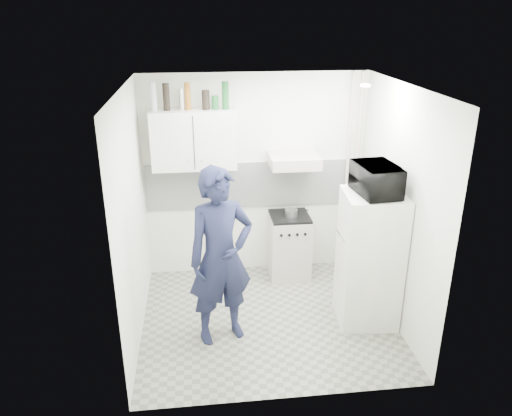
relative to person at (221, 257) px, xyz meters
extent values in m
plane|color=gray|center=(0.52, 0.24, -0.95)|extent=(2.80, 2.80, 0.00)
plane|color=white|center=(0.52, 0.24, 1.65)|extent=(2.80, 2.80, 0.00)
plane|color=white|center=(0.52, 1.49, 0.35)|extent=(2.80, 0.00, 2.80)
plane|color=white|center=(-0.88, 0.24, 0.35)|extent=(0.00, 2.60, 2.60)
plane|color=white|center=(1.92, 0.24, 0.35)|extent=(0.00, 2.60, 2.60)
imported|color=#161A34|center=(0.00, 0.00, 0.00)|extent=(0.80, 0.64, 1.90)
cube|color=#BDAFA1|center=(0.94, 1.24, -0.54)|extent=(0.51, 0.51, 0.82)
cube|color=white|center=(1.62, 0.14, -0.19)|extent=(0.67, 0.67, 1.51)
cube|color=black|center=(0.94, 1.24, -0.11)|extent=(0.49, 0.49, 0.03)
cylinder|color=silver|center=(0.95, 1.21, -0.05)|extent=(0.16, 0.16, 0.09)
imported|color=black|center=(1.62, 0.14, 0.72)|extent=(0.60, 0.44, 0.31)
cylinder|color=#B2B7BC|center=(-0.66, 1.31, 1.41)|extent=(0.08, 0.08, 0.32)
cylinder|color=black|center=(-0.52, 1.31, 1.40)|extent=(0.08, 0.08, 0.31)
cylinder|color=silver|center=(-0.34, 1.31, 1.38)|extent=(0.06, 0.06, 0.25)
cylinder|color=brown|center=(-0.27, 1.31, 1.41)|extent=(0.07, 0.07, 0.31)
cylinder|color=black|center=(-0.07, 1.31, 1.36)|extent=(0.09, 0.09, 0.22)
cylinder|color=#144C1E|center=(0.04, 1.31, 1.33)|extent=(0.08, 0.08, 0.16)
cylinder|color=#144C1E|center=(0.16, 1.31, 1.41)|extent=(0.08, 0.08, 0.32)
cube|color=white|center=(-0.23, 1.31, 0.90)|extent=(1.00, 0.35, 0.70)
cube|color=#BDAFA1|center=(0.97, 1.24, 0.62)|extent=(0.60, 0.50, 0.14)
cube|color=white|center=(0.52, 1.47, 0.25)|extent=(2.74, 0.03, 0.60)
cylinder|color=#BDAFA1|center=(1.82, 1.41, 0.35)|extent=(0.05, 0.05, 2.60)
cylinder|color=#BDAFA1|center=(1.70, 1.41, 0.35)|extent=(0.04, 0.04, 2.60)
cylinder|color=white|center=(1.52, 0.44, 1.62)|extent=(0.10, 0.10, 0.02)
camera|label=1|loc=(-0.17, -4.52, 2.33)|focal=35.00mm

